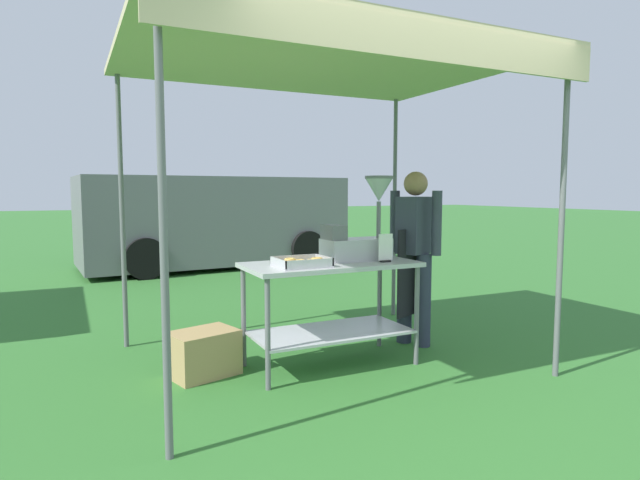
% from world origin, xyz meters
% --- Properties ---
extents(ground_plane, '(70.00, 70.00, 0.00)m').
position_xyz_m(ground_plane, '(0.00, 6.00, 0.00)').
color(ground_plane, '#33702D').
extents(stall_canopy, '(3.13, 2.46, 2.51)m').
position_xyz_m(stall_canopy, '(-0.16, 0.90, 2.42)').
color(stall_canopy, slate).
rests_on(stall_canopy, ground).
extents(donut_cart, '(1.40, 0.67, 0.85)m').
position_xyz_m(donut_cart, '(-0.16, 0.80, 0.63)').
color(donut_cart, '#B7B7BC').
rests_on(donut_cart, ground).
extents(donut_tray, '(0.40, 0.32, 0.07)m').
position_xyz_m(donut_tray, '(-0.45, 0.69, 0.88)').
color(donut_tray, '#B7B7BC').
rests_on(donut_tray, donut_cart).
extents(donut_fryer, '(0.62, 0.28, 0.71)m').
position_xyz_m(donut_fryer, '(0.15, 0.86, 1.09)').
color(donut_fryer, '#B7B7BC').
rests_on(donut_fryer, donut_cart).
extents(menu_sign, '(0.13, 0.05, 0.23)m').
position_xyz_m(menu_sign, '(0.26, 0.64, 0.95)').
color(menu_sign, black).
rests_on(menu_sign, donut_cart).
extents(vendor, '(0.46, 0.52, 1.61)m').
position_xyz_m(vendor, '(0.81, 1.01, 0.90)').
color(vendor, '#2D3347').
rests_on(vendor, ground).
extents(supply_crate, '(0.57, 0.48, 0.35)m').
position_xyz_m(supply_crate, '(-1.16, 1.02, 0.18)').
color(supply_crate, tan).
rests_on(supply_crate, ground).
extents(van_grey, '(4.94, 2.35, 1.69)m').
position_xyz_m(van_grey, '(0.45, 6.95, 0.88)').
color(van_grey, slate).
rests_on(van_grey, ground).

